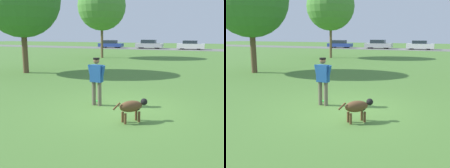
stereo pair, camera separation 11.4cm
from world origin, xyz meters
TOP-DOWN VIEW (x-y plane):
  - ground_plane at (0.00, 0.00)m, footprint 120.00×120.00m
  - far_road_strip at (0.00, 33.77)m, footprint 120.00×6.00m
  - person at (-0.84, 0.08)m, footprint 0.67×0.26m
  - dog at (0.78, -1.10)m, footprint 0.83×0.82m
  - frisbee at (-1.11, 0.57)m, footprint 0.21×0.21m
  - tree_far_left at (-7.85, 16.42)m, footprint 4.69×4.69m
  - parked_car_blue at (-13.99, 33.93)m, footprint 4.11×1.99m
  - parked_car_silver at (-7.36, 34.06)m, footprint 4.32×1.97m
  - parked_car_white at (-0.90, 33.78)m, footprint 4.01×1.74m

SIDE VIEW (x-z plane):
  - ground_plane at x=0.00m, z-range 0.00..0.00m
  - far_road_strip at x=0.00m, z-range 0.00..0.01m
  - frisbee at x=-1.11m, z-range 0.00..0.02m
  - dog at x=0.78m, z-range 0.12..0.74m
  - parked_car_blue at x=-13.99m, z-range -0.02..1.28m
  - parked_car_white at x=-0.90m, z-range -0.01..1.35m
  - parked_car_silver at x=-7.36m, z-range -0.02..1.40m
  - person at x=-0.84m, z-range 0.14..1.75m
  - tree_far_left at x=-7.85m, z-range 1.33..8.68m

